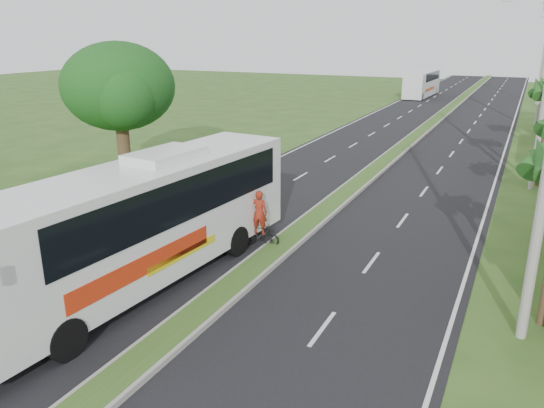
% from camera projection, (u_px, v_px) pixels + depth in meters
% --- Properties ---
extents(ground, '(180.00, 180.00, 0.00)m').
position_uv_depth(ground, '(215.00, 303.00, 16.25)').
color(ground, '#2E511D').
rests_on(ground, ground).
extents(road_asphalt, '(14.00, 160.00, 0.02)m').
position_uv_depth(road_asphalt, '(382.00, 164.00, 33.38)').
color(road_asphalt, black).
rests_on(road_asphalt, ground).
extents(median_strip, '(1.20, 160.00, 0.18)m').
position_uv_depth(median_strip, '(383.00, 163.00, 33.35)').
color(median_strip, gray).
rests_on(median_strip, ground).
extents(lane_edge_left, '(0.12, 160.00, 0.01)m').
position_uv_depth(lane_edge_left, '(286.00, 155.00, 36.16)').
color(lane_edge_left, silver).
rests_on(lane_edge_left, ground).
extents(lane_edge_right, '(0.12, 160.00, 0.01)m').
position_uv_depth(lane_edge_right, '(497.00, 177.00, 30.61)').
color(lane_edge_right, silver).
rests_on(lane_edge_right, ground).
extents(shade_tree, '(6.30, 6.00, 7.54)m').
position_uv_depth(shade_tree, '(117.00, 89.00, 28.32)').
color(shade_tree, '#473321').
rests_on(shade_tree, ground).
extents(utility_pole_d, '(1.60, 0.28, 10.50)m').
position_uv_depth(utility_pole_d, '(543.00, 56.00, 60.75)').
color(utility_pole_d, gray).
rests_on(utility_pole_d, ground).
extents(coach_bus_main, '(3.77, 13.29, 4.24)m').
position_uv_depth(coach_bus_main, '(142.00, 217.00, 16.81)').
color(coach_bus_main, silver).
rests_on(coach_bus_main, ground).
extents(coach_bus_far, '(2.70, 11.17, 3.24)m').
position_uv_depth(coach_bus_far, '(422.00, 82.00, 68.96)').
color(coach_bus_far, white).
rests_on(coach_bus_far, ground).
extents(motorcyclist, '(1.62, 0.69, 2.28)m').
position_uv_depth(motorcyclist, '(259.00, 226.00, 20.24)').
color(motorcyclist, black).
rests_on(motorcyclist, ground).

